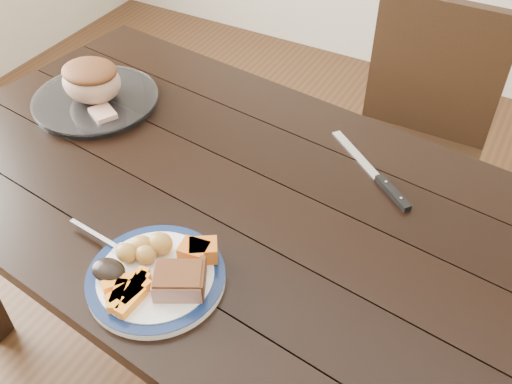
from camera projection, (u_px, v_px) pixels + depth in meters
The scene contains 15 objects.
ground at pixel (237, 364), 1.82m from camera, with size 4.00×4.00×0.00m, color #472B16.
dining_table at pixel (231, 220), 1.38m from camera, with size 1.70×1.08×0.75m.
chair_far at pixel (415, 134), 1.85m from camera, with size 0.42×0.43×0.93m.
dinner_plate at pixel (156, 278), 1.12m from camera, with size 0.27×0.27×0.02m, color white.
plate_rim at pixel (156, 276), 1.11m from camera, with size 0.27×0.27×0.02m, color #0E1E47.
serving_platter at pixel (96, 101), 1.57m from camera, with size 0.33×0.33×0.02m, color white.
pork_slice at pixel (179, 281), 1.07m from camera, with size 0.09×0.07×0.04m, color #AB7769.
roasted_potatoes at pixel (146, 248), 1.13m from camera, with size 0.09×0.09×0.04m.
carrot_batons at pixel (129, 291), 1.07m from camera, with size 0.09×0.11×0.02m.
pumpkin_wedges at pixel (199, 251), 1.13m from camera, with size 0.08×0.07×0.04m.
dark_mushroom at pixel (108, 270), 1.09m from camera, with size 0.07×0.05×0.03m, color black.
fork at pixel (106, 241), 1.17m from camera, with size 0.18×0.04×0.00m.
roast_joint at pixel (92, 82), 1.53m from camera, with size 0.16×0.14×0.11m, color tan.
cut_slice at pixel (103, 114), 1.50m from camera, with size 0.07×0.06×0.02m, color tan.
carving_knife at pixel (383, 182), 1.33m from camera, with size 0.27×0.21×0.01m.
Camera 1 is at (0.52, -0.82, 1.64)m, focal length 40.00 mm.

